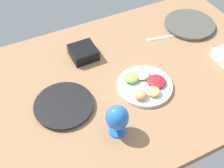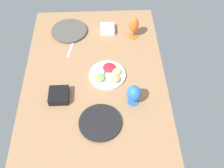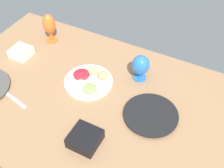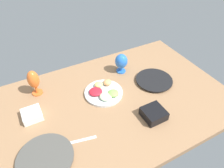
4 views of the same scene
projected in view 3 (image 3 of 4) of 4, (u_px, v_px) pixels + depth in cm
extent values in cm
cube|color=#99704C|center=(85.00, 99.00, 150.96)|extent=(160.00, 104.00, 4.00)
cylinder|color=#4C4C51|center=(151.00, 116.00, 139.58)|extent=(25.44, 25.44, 1.30)
cylinder|color=black|center=(151.00, 114.00, 138.83)|extent=(27.65, 27.65, 0.78)
cylinder|color=silver|center=(89.00, 82.00, 155.68)|extent=(27.12, 27.12, 1.80)
ellipsoid|color=red|center=(81.00, 74.00, 156.87)|extent=(9.35, 9.35, 2.50)
ellipsoid|color=beige|center=(80.00, 85.00, 150.79)|extent=(8.51, 8.51, 2.63)
ellipsoid|color=#8CC659|center=(90.00, 88.00, 148.88)|extent=(7.76, 7.76, 3.11)
ellipsoid|color=#F2A566|center=(103.00, 75.00, 155.33)|extent=(6.23, 6.23, 3.78)
ellipsoid|color=#F9E072|center=(94.00, 71.00, 158.30)|extent=(6.13, 6.13, 3.29)
cylinder|color=blue|center=(139.00, 77.00, 158.74)|extent=(7.48, 7.48, 1.00)
cylinder|color=blue|center=(140.00, 75.00, 157.28)|extent=(2.00, 2.00, 3.08)
ellipsoid|color=blue|center=(141.00, 65.00, 151.91)|extent=(9.84, 9.84, 11.82)
cylinder|color=orange|center=(52.00, 40.00, 183.18)|extent=(7.40, 7.40, 1.00)
cylinder|color=orange|center=(51.00, 36.00, 181.05)|extent=(2.00, 2.00, 4.92)
ellipsoid|color=orange|center=(49.00, 24.00, 174.39)|extent=(7.97, 7.97, 13.58)
cube|color=white|center=(21.00, 52.00, 171.30)|extent=(11.74, 11.74, 4.83)
cube|color=#F9E072|center=(20.00, 50.00, 170.18)|extent=(9.63, 9.63, 1.55)
cube|color=black|center=(85.00, 139.00, 127.57)|extent=(13.41, 13.41, 5.89)
cube|color=tan|center=(85.00, 136.00, 126.21)|extent=(11.00, 11.00, 1.88)
cube|color=silver|center=(15.00, 99.00, 147.57)|extent=(17.99, 5.38, 0.60)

